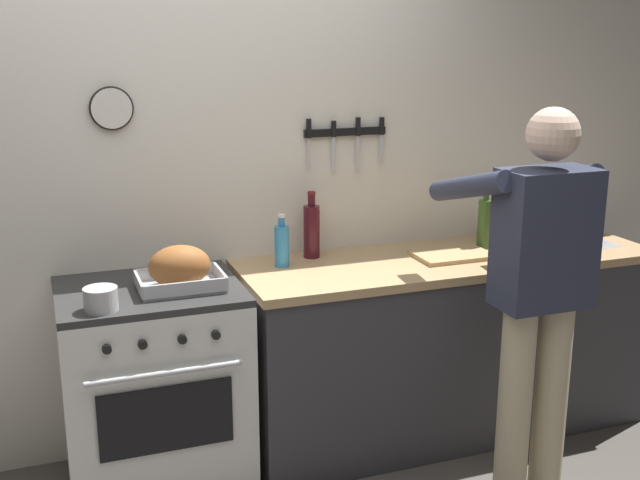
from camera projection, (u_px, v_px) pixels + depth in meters
The scene contains 10 objects.
wall_back at pixel (181, 176), 3.57m from camera, with size 6.00×0.13×2.60m.
counter_block at pixel (447, 342), 3.86m from camera, with size 2.03×0.65×0.90m.
stove at pixel (155, 387), 3.38m from camera, with size 0.76×0.67×0.90m.
person_cook at pixel (539, 282), 3.18m from camera, with size 0.51×0.63×1.66m.
roasting_pan at pixel (180, 269), 3.24m from camera, with size 0.35×0.26×0.19m.
saucepan at pixel (101, 299), 2.99m from camera, with size 0.13×0.13×0.09m.
cutting_board at pixel (453, 255), 3.72m from camera, with size 0.36×0.24×0.02m, color tan.
bottle_olive_oil at pixel (485, 222), 3.85m from camera, with size 0.07×0.07×0.31m.
bottle_wine_red at pixel (312, 230), 3.69m from camera, with size 0.08×0.08×0.32m.
bottle_dish_soap at pixel (282, 245), 3.55m from camera, with size 0.07×0.07×0.24m.
Camera 1 is at (-0.62, -2.18, 1.93)m, focal length 43.92 mm.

